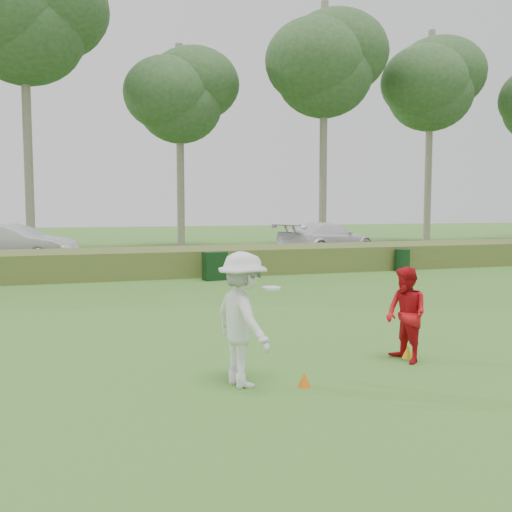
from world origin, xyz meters
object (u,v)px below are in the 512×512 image
object	(u,v)px
car_mid	(11,245)
car_right	(326,239)
cone_orange	(304,380)
player_red	(406,315)
cone_yellow	(408,352)
trash_bin	(402,260)
utility_cabinet	(215,266)
player_white	(243,319)

from	to	relation	value
car_mid	car_right	world-z (taller)	car_mid
car_right	cone_orange	bearing A→B (deg)	130.50
cone_orange	car_right	size ratio (longest dim) A/B	0.04
player_red	cone_yellow	world-z (taller)	player_red
cone_orange	trash_bin	xyz separation A→B (m)	(8.69, 11.48, 0.32)
player_red	car_right	xyz separation A→B (m)	(6.67, 17.42, 0.11)
utility_cabinet	player_white	bearing A→B (deg)	-110.30
utility_cabinet	trash_bin	xyz separation A→B (m)	(7.23, 0.34, -0.05)
car_mid	trash_bin	bearing A→B (deg)	-93.73
cone_yellow	car_mid	size ratio (longest dim) A/B	0.04
cone_orange	cone_yellow	xyz separation A→B (m)	(2.13, 0.84, 0.01)
player_red	trash_bin	world-z (taller)	player_red
cone_yellow	utility_cabinet	bearing A→B (deg)	93.72
utility_cabinet	trash_bin	size ratio (longest dim) A/B	1.12
cone_yellow	car_mid	world-z (taller)	car_mid
player_red	cone_orange	xyz separation A→B (m)	(-1.98, -0.67, -0.64)
cone_yellow	utility_cabinet	distance (m)	10.34
trash_bin	car_right	bearing A→B (deg)	90.40
cone_orange	utility_cabinet	size ratio (longest dim) A/B	0.21
cone_yellow	car_right	size ratio (longest dim) A/B	0.04
player_white	trash_bin	bearing A→B (deg)	-52.97
player_red	car_mid	xyz separation A→B (m)	(-7.28, 16.95, 0.15)
trash_bin	car_right	world-z (taller)	car_right
player_red	cone_yellow	size ratio (longest dim) A/B	7.21
player_white	car_right	xyz separation A→B (m)	(9.42, 17.78, -0.05)
player_red	utility_cabinet	bearing A→B (deg)	177.73
player_white	car_mid	distance (m)	17.89
utility_cabinet	car_mid	world-z (taller)	car_mid
cone_yellow	car_right	distance (m)	18.46
car_mid	car_right	xyz separation A→B (m)	(13.95, 0.47, -0.03)
cone_yellow	car_mid	xyz separation A→B (m)	(-7.43, 16.79, 0.79)
player_white	trash_bin	world-z (taller)	player_white
player_white	utility_cabinet	xyz separation A→B (m)	(2.23, 10.83, -0.44)
cone_orange	trash_bin	distance (m)	14.41
trash_bin	car_right	size ratio (longest dim) A/B	0.15
utility_cabinet	car_mid	bearing A→B (deg)	127.55
player_red	trash_bin	size ratio (longest dim) A/B	1.79
cone_orange	trash_bin	world-z (taller)	trash_bin
cone_orange	utility_cabinet	world-z (taller)	utility_cabinet
player_red	utility_cabinet	world-z (taller)	player_red
cone_orange	trash_bin	bearing A→B (deg)	52.87
player_white	utility_cabinet	world-z (taller)	player_white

